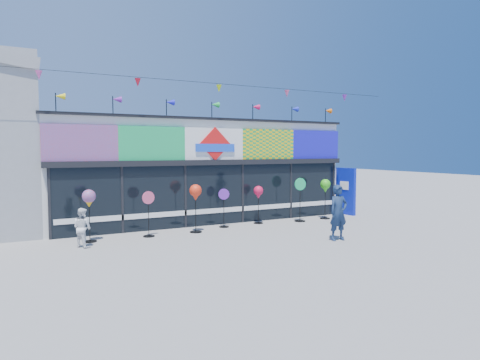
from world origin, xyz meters
TOP-DOWN VIEW (x-y plane):
  - ground at (0.00, 0.00)m, footprint 80.00×80.00m
  - kite_shop at (0.00, 5.94)m, footprint 16.00×5.70m
  - blue_sign at (6.27, 3.12)m, footprint 0.27×1.05m
  - spinner_0 at (-4.73, 2.43)m, footprint 0.42×0.42m
  - spinner_1 at (-2.87, 2.38)m, footprint 0.42×0.39m
  - spinner_2 at (-1.22, 2.34)m, footprint 0.43×0.43m
  - spinner_3 at (0.08, 2.77)m, footprint 0.40×0.37m
  - spinner_4 at (1.62, 2.88)m, footprint 0.37×0.37m
  - spinner_5 at (3.35, 2.51)m, footprint 0.49×0.45m
  - spinner_6 at (4.67, 2.57)m, footprint 0.42×0.42m
  - adult_man at (2.29, -1.00)m, footprint 0.66×0.45m
  - child at (-5.04, 1.78)m, footprint 0.60×0.65m

SIDE VIEW (x-z plane):
  - ground at x=0.00m, z-range 0.00..0.00m
  - child at x=-5.04m, z-range 0.00..1.17m
  - spinner_3 at x=0.08m, z-range 0.04..1.48m
  - spinner_1 at x=-2.87m, z-range 0.04..1.55m
  - adult_man at x=2.29m, z-range 0.00..1.77m
  - spinner_5 at x=3.35m, z-range 0.05..1.80m
  - blue_sign at x=6.27m, z-range 0.01..2.08m
  - spinner_4 at x=1.62m, z-range 0.44..1.92m
  - spinner_0 at x=-4.73m, z-range 0.49..2.14m
  - spinner_6 at x=4.67m, z-range 0.50..2.16m
  - spinner_2 at x=-1.22m, z-range 0.50..2.18m
  - kite_shop at x=0.00m, z-range -0.61..4.70m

